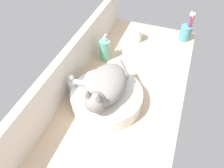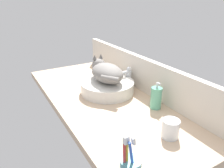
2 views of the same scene
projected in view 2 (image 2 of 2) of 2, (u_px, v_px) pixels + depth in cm
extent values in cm
cube|color=tan|center=(105.00, 101.00, 130.74)|extent=(137.51, 57.53, 4.00)
cube|color=silver|center=(142.00, 73.00, 138.28)|extent=(137.51, 3.60, 21.11)
cylinder|color=silver|center=(107.00, 87.00, 135.98)|extent=(33.01, 33.01, 7.36)
ellipsoid|color=gray|center=(107.00, 73.00, 132.42)|extent=(25.19, 17.29, 11.00)
sphere|color=gray|center=(99.00, 65.00, 141.38)|extent=(8.80, 8.80, 8.80)
cone|color=#635F5B|center=(95.00, 57.00, 139.10)|extent=(2.80, 2.80, 3.20)
cone|color=#635F5B|center=(101.00, 56.00, 141.08)|extent=(2.80, 2.80, 3.20)
cylinder|color=gray|center=(110.00, 79.00, 121.96)|extent=(10.93, 8.77, 3.20)
cylinder|color=silver|center=(129.00, 79.00, 144.00)|extent=(3.60, 3.60, 11.00)
cylinder|color=silver|center=(123.00, 73.00, 139.50)|extent=(2.95, 10.14, 2.20)
sphere|color=silver|center=(129.00, 69.00, 141.40)|extent=(2.80, 2.80, 2.80)
cylinder|color=#60B793|center=(156.00, 98.00, 116.57)|extent=(5.88, 5.88, 11.90)
cylinder|color=silver|center=(157.00, 85.00, 113.72)|extent=(1.20, 1.20, 2.80)
cylinder|color=silver|center=(159.00, 84.00, 112.22)|extent=(2.20, 1.00, 1.00)
cylinder|color=yellow|center=(127.00, 162.00, 68.55)|extent=(2.20, 1.36, 17.04)
cube|color=white|center=(128.00, 140.00, 65.25)|extent=(1.38, 0.86, 2.51)
cylinder|color=purple|center=(126.00, 161.00, 68.98)|extent=(3.01, 2.59, 16.98)
cube|color=white|center=(127.00, 139.00, 65.68)|extent=(1.50, 1.03, 2.60)
cylinder|color=#D13838|center=(124.00, 163.00, 68.06)|extent=(2.39, 1.15, 17.02)
cube|color=white|center=(125.00, 141.00, 64.76)|extent=(1.41, 0.84, 2.51)
cylinder|color=blue|center=(132.00, 163.00, 67.89)|extent=(1.13, 3.51, 16.95)
cube|color=white|center=(133.00, 141.00, 64.59)|extent=(1.23, 1.16, 2.51)
cylinder|color=white|center=(170.00, 129.00, 93.45)|extent=(7.47, 7.47, 8.32)
cylinder|color=silver|center=(170.00, 132.00, 94.07)|extent=(6.58, 6.58, 5.11)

